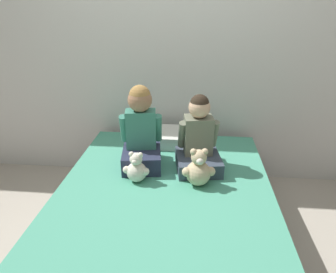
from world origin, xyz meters
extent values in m
plane|color=#B2A899|center=(0.00, 0.00, 0.00)|extent=(14.00, 14.00, 0.00)
cube|color=silver|center=(0.00, 1.08, 1.25)|extent=(8.00, 0.06, 2.50)
cube|color=#2D2D33|center=(0.00, 0.00, 0.12)|extent=(1.48, 1.96, 0.24)
cube|color=white|center=(0.00, 0.00, 0.34)|extent=(1.45, 1.92, 0.20)
cube|color=#4CA384|center=(0.00, 0.00, 0.45)|extent=(1.46, 1.94, 0.03)
cube|color=#282D47|center=(-0.21, 0.35, 0.54)|extent=(0.33, 0.38, 0.14)
cube|color=#3D8470|center=(-0.21, 0.40, 0.75)|extent=(0.24, 0.15, 0.29)
sphere|color=#9E7051|center=(-0.21, 0.40, 0.98)|extent=(0.18, 0.18, 0.18)
sphere|color=#A37A42|center=(-0.21, 0.40, 1.01)|extent=(0.16, 0.16, 0.16)
cylinder|color=#3D8470|center=(-0.34, 0.39, 0.76)|extent=(0.07, 0.14, 0.24)
cylinder|color=#3D8470|center=(-0.09, 0.42, 0.76)|extent=(0.07, 0.14, 0.24)
cube|color=#384251|center=(0.22, 0.35, 0.52)|extent=(0.37, 0.39, 0.11)
cube|color=slate|center=(0.22, 0.40, 0.72)|extent=(0.23, 0.18, 0.29)
sphere|color=#DBAD89|center=(0.22, 0.40, 0.94)|extent=(0.16, 0.16, 0.16)
sphere|color=#2D2319|center=(0.22, 0.40, 0.97)|extent=(0.14, 0.14, 0.14)
cylinder|color=slate|center=(0.10, 0.38, 0.73)|extent=(0.08, 0.14, 0.24)
cylinder|color=slate|center=(0.33, 0.42, 0.73)|extent=(0.08, 0.14, 0.24)
sphere|color=silver|center=(-0.21, 0.14, 0.54)|extent=(0.14, 0.14, 0.14)
sphere|color=silver|center=(-0.21, 0.14, 0.64)|extent=(0.09, 0.09, 0.09)
sphere|color=white|center=(-0.21, 0.10, 0.64)|extent=(0.04, 0.04, 0.04)
sphere|color=silver|center=(-0.24, 0.14, 0.68)|extent=(0.04, 0.04, 0.04)
sphere|color=silver|center=(-0.17, 0.14, 0.68)|extent=(0.04, 0.04, 0.04)
sphere|color=silver|center=(-0.27, 0.13, 0.56)|extent=(0.05, 0.05, 0.05)
sphere|color=silver|center=(-0.14, 0.12, 0.56)|extent=(0.05, 0.05, 0.05)
sphere|color=#D1B78E|center=(0.22, 0.14, 0.55)|extent=(0.17, 0.17, 0.17)
sphere|color=#D1B78E|center=(0.22, 0.14, 0.68)|extent=(0.11, 0.11, 0.11)
sphere|color=white|center=(0.23, 0.10, 0.67)|extent=(0.05, 0.05, 0.05)
sphere|color=#D1B78E|center=(0.19, 0.14, 0.72)|extent=(0.04, 0.04, 0.04)
sphere|color=#D1B78E|center=(0.26, 0.15, 0.72)|extent=(0.04, 0.04, 0.04)
sphere|color=#D1B78E|center=(0.14, 0.11, 0.58)|extent=(0.07, 0.07, 0.07)
sphere|color=#D1B78E|center=(0.31, 0.14, 0.58)|extent=(0.07, 0.07, 0.07)
cube|color=silver|center=(0.00, 0.78, 0.52)|extent=(0.54, 0.34, 0.11)
camera|label=1|loc=(0.18, -1.64, 1.63)|focal=32.00mm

